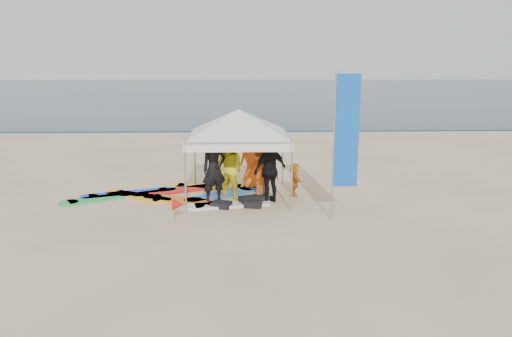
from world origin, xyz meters
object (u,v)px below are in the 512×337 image
Objects in this scene: person_black_a at (214,169)px; feather_flag at (346,133)px; person_orange_b at (252,160)px; marker_pennant at (178,205)px; person_yellow at (230,169)px; surfboard_spread at (174,195)px; person_black_b at (270,170)px; person_seated at (295,179)px; person_orange_a at (261,170)px; canopy_tent at (238,110)px.

person_black_a is 3.89m from feather_flag.
person_orange_b is 3.99m from marker_pennant.
feather_flag reaches higher than person_orange_b.
surfboard_spread is (-1.68, 0.42, -0.87)m from person_yellow.
person_black_b is 0.50× the size of feather_flag.
person_black_a is at bearing 104.54° from person_seated.
surfboard_spread is at bearing -163.54° from person_yellow.
person_orange_a is at bearing -1.55° from person_black_a.
person_yellow is 2.00m from person_seated.
person_black_a is 2.10m from marker_pennant.
person_yellow is 1.12× the size of person_orange_a.
canopy_tent is (-1.65, -0.23, 2.09)m from person_seated.
person_black_b is 2.71m from feather_flag.
surfboard_spread is at bearing -2.33° from person_orange_a.
person_orange_b is at bearing -109.04° from person_black_b.
feather_flag reaches higher than person_yellow.
person_orange_a is (0.90, 0.33, -0.10)m from person_yellow.
person_black_a is at bearing 67.65° from marker_pennant.
person_orange_b reaches higher than marker_pennant.
person_yellow is 3.68m from feather_flag.
person_seated is 0.26× the size of feather_flag.
person_orange_b is 2.08m from canopy_tent.
canopy_tent is 3.47m from marker_pennant.
person_yellow reaches higher than surfboard_spread.
person_black_a reaches higher than person_seated.
person_seated reaches higher than marker_pennant.
canopy_tent is at bearing -6.71° from surfboard_spread.
person_yellow is 0.97× the size of person_black_b.
feather_flag reaches higher than canopy_tent.
person_orange_a is 1.05m from person_orange_b.
person_seated is at bearing -175.05° from person_black_b.
person_black_a reaches higher than person_orange_b.
person_orange_b reaches higher than person_seated.
person_black_b is at bearing -13.18° from surfboard_spread.
person_seated is 4.05m from marker_pennant.
person_seated is (1.25, -0.91, -0.40)m from person_orange_b.
person_orange_a is 0.43× the size of feather_flag.
person_yellow reaches higher than person_orange_a.
person_black_a is 1.57m from person_black_b.
person_yellow is 1.93m from surfboard_spread.
person_orange_a is at bearing 71.45° from person_orange_b.
person_orange_a is 0.29× the size of surfboard_spread.
feather_flag is at bearing -38.33° from canopy_tent.
person_black_a reaches higher than marker_pennant.
person_orange_a is 0.87× the size of person_black_b.
person_orange_a is at bearing 93.46° from person_seated.
person_seated is at bearing 8.09° from canopy_tent.
surfboard_spread is at bearing -49.10° from person_black_b.
person_yellow is at bearing -14.16° from surfboard_spread.
feather_flag reaches higher than person_black_b.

